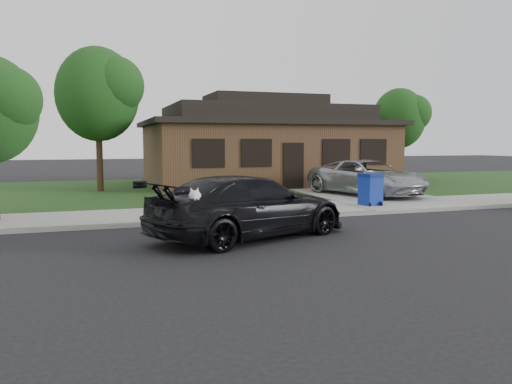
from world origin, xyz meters
name	(u,v)px	position (x,y,z in m)	size (l,w,h in m)	color
ground	(316,243)	(0.00, 0.00, 0.00)	(120.00, 120.00, 0.00)	black
sidewalk	(250,212)	(0.00, 5.00, 0.06)	(60.00, 3.00, 0.12)	gray
curb	(266,218)	(0.00, 3.50, 0.06)	(60.00, 0.12, 0.12)	gray
lawn	(199,189)	(0.00, 13.00, 0.07)	(60.00, 13.00, 0.13)	#193814
driveway	(342,191)	(6.00, 10.00, 0.07)	(4.50, 13.00, 0.14)	gray
sedan	(249,207)	(-1.27, 1.10, 0.76)	(5.66, 3.90, 1.52)	black
minivan	(367,177)	(5.90, 7.67, 0.87)	(2.41, 5.22, 1.45)	#A2A5A9
recycling_bin	(371,189)	(4.29, 4.73, 0.69)	(0.78, 0.78, 1.12)	navy
house	(265,145)	(4.00, 15.00, 2.13)	(12.60, 8.60, 4.65)	#422B1C
tree_0	(102,92)	(-4.34, 12.88, 4.48)	(3.78, 3.60, 6.34)	#332114
tree_1	(402,117)	(12.14, 14.40, 3.71)	(3.15, 3.00, 5.25)	#332114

